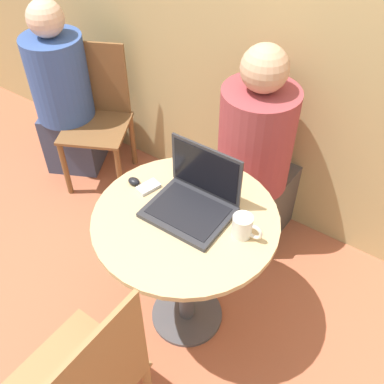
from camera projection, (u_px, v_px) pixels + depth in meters
ground_plane at (187, 315)px, 2.35m from camera, size 12.00×12.00×0.00m
back_wall at (306, 5)px, 2.02m from camera, size 7.00×0.05×2.60m
round_table at (186, 244)px, 1.95m from camera, size 0.77×0.77×0.75m
laptop at (193, 199)px, 1.83m from camera, size 0.33×0.27×0.26m
cell_phone at (148, 187)px, 1.95m from camera, size 0.08×0.11×0.02m
computer_mouse at (134, 181)px, 1.96m from camera, size 0.06×0.04×0.03m
coffee_cup at (243, 227)px, 1.73m from camera, size 0.13×0.08×0.10m
chair_empty at (90, 382)px, 1.62m from camera, size 0.41×0.41×0.93m
person_seated at (258, 164)px, 2.45m from camera, size 0.39×0.60×1.22m
chair_background at (98, 116)px, 2.87m from camera, size 0.54×0.54×0.90m
person_background at (69, 102)px, 2.94m from camera, size 0.54×0.61×1.17m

